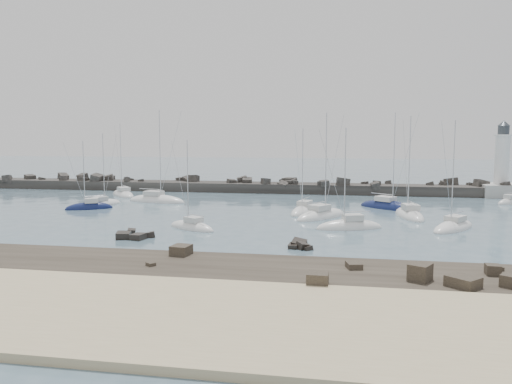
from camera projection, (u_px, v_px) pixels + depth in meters
ground at (194, 224)px, 62.74m from camera, size 400.00×400.00×0.00m
sand_strip at (44, 311)px, 31.41m from camera, size 140.00×14.00×1.00m
rock_shelf at (121, 270)px, 41.08m from camera, size 140.00×12.00×2.13m
rock_cluster_near at (136, 237)px, 54.14m from camera, size 4.26×4.45×1.47m
rock_cluster_far at (300, 247)px, 49.17m from camera, size 2.62×2.60×1.53m
breakwater at (213, 189)px, 101.19m from camera, size 115.00×7.44×4.89m
lighthouse at (501, 180)px, 91.50m from camera, size 7.00×7.00×14.60m
sailboat_1 at (123, 195)px, 92.81m from camera, size 8.19×8.74×14.42m
sailboat_2 at (89, 208)px, 75.82m from camera, size 7.05×5.43×11.24m
sailboat_3 at (102, 205)px, 79.52m from camera, size 4.70×8.20×12.38m
sailboat_4 at (157, 201)px, 84.16m from camera, size 10.99×5.30×16.53m
sailboat_5 at (192, 228)px, 59.42m from camera, size 7.30×5.60×11.44m
sailboat_6 at (304, 212)px, 71.99m from camera, size 4.59×8.60×13.13m
sailboat_7 at (321, 217)px, 67.63m from camera, size 8.09×9.60×15.29m
sailboat_8 at (388, 207)px, 76.37m from camera, size 9.68×8.70×15.71m
sailboat_9 at (349, 227)px, 59.48m from camera, size 8.52×4.99×13.02m
sailboat_10 at (409, 216)px, 68.21m from camera, size 4.43×9.73×14.87m
sailboat_11 at (453, 228)px, 59.15m from camera, size 7.32×8.76×13.84m
sailboat_12 at (511, 203)px, 82.12m from camera, size 5.92×5.40×9.97m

